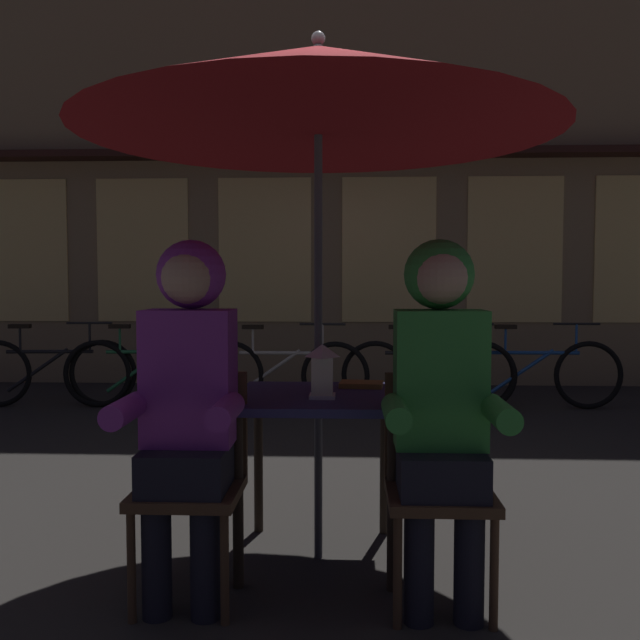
# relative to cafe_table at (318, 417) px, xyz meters

# --- Properties ---
(ground_plane) EXTENTS (60.00, 60.00, 0.00)m
(ground_plane) POSITION_rel_cafe_table_xyz_m (0.00, 0.00, -0.64)
(ground_plane) COLOR #2D2B28
(cafe_table) EXTENTS (0.72, 0.72, 0.74)m
(cafe_table) POSITION_rel_cafe_table_xyz_m (0.00, 0.00, 0.00)
(cafe_table) COLOR navy
(cafe_table) RESTS_ON ground_plane
(patio_umbrella) EXTENTS (2.10, 2.10, 2.31)m
(patio_umbrella) POSITION_rel_cafe_table_xyz_m (0.00, 0.00, 1.42)
(patio_umbrella) COLOR #4C4C51
(patio_umbrella) RESTS_ON ground_plane
(lantern) EXTENTS (0.11, 0.11, 0.23)m
(lantern) POSITION_rel_cafe_table_xyz_m (0.02, -0.10, 0.22)
(lantern) COLOR white
(lantern) RESTS_ON cafe_table
(chair_left) EXTENTS (0.40, 0.40, 0.87)m
(chair_left) POSITION_rel_cafe_table_xyz_m (-0.48, -0.37, -0.15)
(chair_left) COLOR #513823
(chair_left) RESTS_ON ground_plane
(chair_right) EXTENTS (0.40, 0.40, 0.87)m
(chair_right) POSITION_rel_cafe_table_xyz_m (0.48, -0.37, -0.15)
(chair_right) COLOR #513823
(chair_right) RESTS_ON ground_plane
(person_left_hooded) EXTENTS (0.45, 0.56, 1.40)m
(person_left_hooded) POSITION_rel_cafe_table_xyz_m (-0.48, -0.43, 0.21)
(person_left_hooded) COLOR black
(person_left_hooded) RESTS_ON ground_plane
(person_right_hooded) EXTENTS (0.45, 0.56, 1.40)m
(person_right_hooded) POSITION_rel_cafe_table_xyz_m (0.48, -0.43, 0.21)
(person_right_hooded) COLOR black
(person_right_hooded) RESTS_ON ground_plane
(shopfront_building) EXTENTS (10.00, 0.93, 6.20)m
(shopfront_building) POSITION_rel_cafe_table_xyz_m (-0.13, 5.40, 2.45)
(shopfront_building) COLOR #937A56
(shopfront_building) RESTS_ON ground_plane
(bicycle_nearest) EXTENTS (1.68, 0.18, 0.84)m
(bicycle_nearest) POSITION_rel_cafe_table_xyz_m (-2.80, 3.54, -0.29)
(bicycle_nearest) COLOR black
(bicycle_nearest) RESTS_ON ground_plane
(bicycle_second) EXTENTS (1.68, 0.17, 0.84)m
(bicycle_second) POSITION_rel_cafe_table_xyz_m (-1.82, 3.56, -0.29)
(bicycle_second) COLOR black
(bicycle_second) RESTS_ON ground_plane
(bicycle_third) EXTENTS (1.68, 0.11, 0.84)m
(bicycle_third) POSITION_rel_cafe_table_xyz_m (-0.51, 3.50, -0.29)
(bicycle_third) COLOR black
(bicycle_third) RESTS_ON ground_plane
(bicycle_fourth) EXTENTS (1.68, 0.11, 0.84)m
(bicycle_fourth) POSITION_rel_cafe_table_xyz_m (0.90, 3.55, -0.29)
(bicycle_fourth) COLOR black
(bicycle_fourth) RESTS_ON ground_plane
(bicycle_fifth) EXTENTS (1.68, 0.08, 0.84)m
(bicycle_fifth) POSITION_rel_cafe_table_xyz_m (1.93, 3.63, -0.29)
(bicycle_fifth) COLOR black
(bicycle_fifth) RESTS_ON ground_plane
(book) EXTENTS (0.21, 0.16, 0.02)m
(book) POSITION_rel_cafe_table_xyz_m (0.19, 0.21, 0.11)
(book) COLOR olive
(book) RESTS_ON cafe_table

